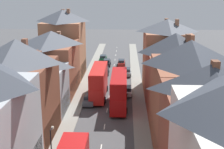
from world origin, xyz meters
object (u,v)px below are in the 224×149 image
double_decker_bus_lead (99,81)px  double_decker_bus_mid_street (119,90)px  car_parked_right_a (127,90)px  car_mid_white (107,62)px  car_parked_left_b (127,72)px  car_mid_black (103,58)px  car_parked_left_a (105,71)px  car_near_blue (89,99)px  car_near_silver (121,63)px

double_decker_bus_lead → double_decker_bus_mid_street: same height
car_parked_right_a → car_mid_white: 22.01m
car_parked_right_a → double_decker_bus_mid_street: bearing=-102.7°
car_parked_left_b → car_mid_black: bearing=114.2°
car_parked_left_a → car_mid_black: (-1.30, 13.16, -0.04)m
car_near_blue → car_mid_black: size_ratio=1.00×
car_parked_left_b → double_decker_bus_mid_street: bearing=-94.0°
double_decker_bus_lead → car_mid_black: double_decker_bus_lead is taller
car_parked_left_a → car_parked_right_a: bearing=-70.2°
car_near_silver → car_mid_white: bearing=-176.7°
car_near_silver → car_parked_left_b: car_parked_left_b is taller
double_decker_bus_lead → car_parked_right_a: bearing=15.5°
car_near_blue → car_mid_black: (0.00, 31.72, -0.06)m
car_near_silver → car_parked_left_a: 8.84m
car_near_silver → car_mid_black: (-4.90, 5.08, -0.01)m
car_parked_left_a → car_mid_white: bearing=90.0°
car_parked_right_a → car_parked_left_b: bearing=90.0°
double_decker_bus_mid_street → car_near_silver: 27.56m
double_decker_bus_mid_street → car_mid_white: (-3.59, 27.28, -1.97)m
double_decker_bus_lead → car_parked_left_a: bearing=90.0°
car_near_blue → car_parked_right_a: size_ratio=1.01×
double_decker_bus_lead → double_decker_bus_mid_street: bearing=-51.1°
double_decker_bus_mid_street → car_parked_left_b: 18.90m
car_parked_left_b → car_parked_left_a: bearing=172.4°
car_near_blue → car_parked_left_a: car_near_blue is taller
double_decker_bus_lead → car_near_silver: (3.61, 23.02, -2.01)m
car_parked_right_a → car_mid_white: car_mid_white is taller
car_parked_right_a → car_near_blue: bearing=-141.2°
car_near_blue → car_mid_black: 31.72m
car_mid_black → car_mid_white: size_ratio=1.01×
car_parked_left_b → car_parked_right_a: bearing=-90.0°
double_decker_bus_mid_street → car_parked_left_b: double_decker_bus_mid_street is taller
car_parked_left_a → car_mid_black: car_parked_left_a is taller
car_mid_white → car_near_silver: bearing=3.3°
double_decker_bus_mid_street → car_mid_white: bearing=97.5°
double_decker_bus_lead → car_parked_left_b: size_ratio=2.38×
car_near_silver → car_parked_left_a: car_parked_left_a is taller
car_parked_right_a → car_mid_black: 27.45m
car_near_silver → car_mid_white: size_ratio=0.99×
car_near_silver → car_mid_black: car_near_silver is taller
car_near_blue → car_parked_right_a: (6.20, 4.98, -0.06)m
double_decker_bus_mid_street → car_parked_right_a: bearing=77.3°
double_decker_bus_mid_street → car_near_silver: size_ratio=2.42×
car_mid_black → double_decker_bus_mid_street: bearing=-81.5°
car_near_silver → car_mid_black: bearing=134.0°
car_near_blue → car_mid_white: (1.30, 26.43, -0.01)m
double_decker_bus_mid_street → car_near_silver: double_decker_bus_mid_street is taller
car_mid_black → car_near_silver: bearing=-46.0°
double_decker_bus_mid_street → car_near_blue: double_decker_bus_mid_street is taller
double_decker_bus_mid_street → car_parked_left_a: bearing=100.5°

